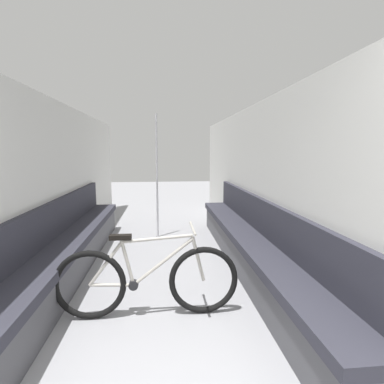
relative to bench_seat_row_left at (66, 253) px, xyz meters
The scene contains 6 objects.
wall_left 0.85m from the bench_seat_row_left, 161.60° to the right, with size 0.10×9.53×2.25m, color silver.
wall_right 2.72m from the bench_seat_row_left, ahead, with size 0.10×9.53×2.25m, color silver.
bench_seat_row_left is the anchor object (origin of this frame).
bench_seat_row_right 2.35m from the bench_seat_row_left, ahead, with size 0.45×4.84×0.95m.
bicycle 1.43m from the bench_seat_row_left, 42.75° to the right, with size 1.74×0.46×0.87m.
grab_pole_near 2.19m from the bench_seat_row_left, 57.19° to the left, with size 0.08×0.08×2.23m.
Camera 1 is at (0.03, -0.45, 1.58)m, focal length 28.00 mm.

